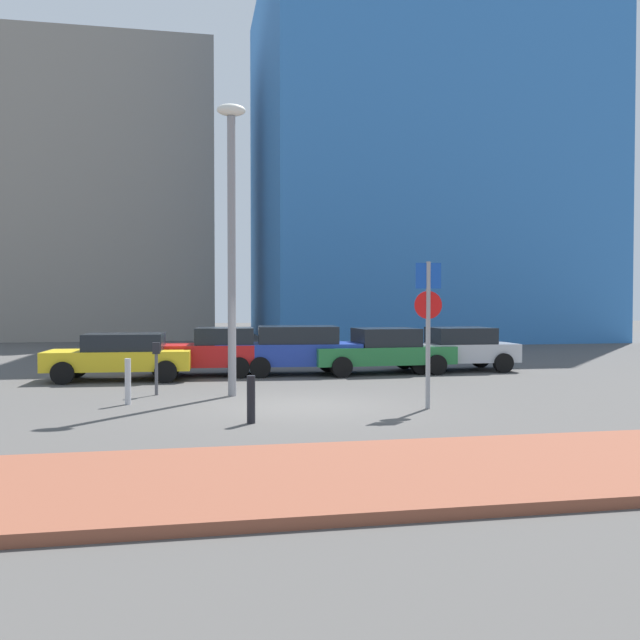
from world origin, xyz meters
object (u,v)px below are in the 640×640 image
(parked_car_blue, at_px, (291,349))
(street_lamp, at_px, (232,225))
(parked_car_green, at_px, (382,351))
(parked_car_yellow, at_px, (121,355))
(traffic_bollard_near, at_px, (128,381))
(parked_car_red, at_px, (215,351))
(parking_meter, at_px, (156,361))
(parked_car_silver, at_px, (454,348))
(parking_sign_post, at_px, (428,316))
(traffic_bollard_mid, at_px, (251,399))

(parked_car_blue, xyz_separation_m, street_lamp, (-2.10, -4.49, 3.36))
(street_lamp, bearing_deg, parked_car_green, 40.42)
(parked_car_yellow, distance_m, traffic_bollard_near, 4.91)
(parked_car_green, bearing_deg, parked_car_blue, 176.50)
(parked_car_red, bearing_deg, parked_car_yellow, -165.42)
(parked_car_red, relative_size, parking_meter, 3.34)
(parked_car_silver, height_order, traffic_bollard_near, parked_car_silver)
(parked_car_blue, height_order, traffic_bollard_near, parked_car_blue)
(parked_car_green, height_order, traffic_bollard_near, parked_car_green)
(parked_car_green, relative_size, street_lamp, 0.65)
(parked_car_red, bearing_deg, parked_car_blue, -4.07)
(parked_car_blue, bearing_deg, parked_car_silver, 1.68)
(parked_car_red, xyz_separation_m, street_lamp, (0.26, -4.65, 3.41))
(parked_car_red, relative_size, parked_car_silver, 1.06)
(parking_meter, bearing_deg, parked_car_green, 28.90)
(parking_sign_post, height_order, parking_meter, parking_sign_post)
(parked_car_blue, height_order, parking_meter, parked_car_blue)
(parked_car_silver, xyz_separation_m, parking_sign_post, (-3.63, -7.40, 1.24))
(parked_car_blue, bearing_deg, street_lamp, -115.08)
(parking_meter, relative_size, traffic_bollard_near, 1.26)
(parked_car_green, relative_size, traffic_bollard_near, 4.49)
(street_lamp, bearing_deg, parked_car_yellow, 127.61)
(parked_car_silver, height_order, parking_sign_post, parking_sign_post)
(traffic_bollard_near, bearing_deg, parking_sign_post, -15.90)
(parked_car_yellow, relative_size, parking_sign_post, 1.33)
(parked_car_yellow, bearing_deg, parking_sign_post, -43.44)
(parked_car_red, relative_size, traffic_bollard_near, 4.21)
(traffic_bollard_mid, bearing_deg, parked_car_red, 92.73)
(street_lamp, xyz_separation_m, traffic_bollard_near, (-2.38, -0.93, -3.66))
(traffic_bollard_near, bearing_deg, traffic_bollard_mid, -48.41)
(parked_car_blue, relative_size, street_lamp, 0.66)
(parked_car_silver, bearing_deg, street_lamp, -148.74)
(parked_car_red, height_order, traffic_bollard_near, parked_car_red)
(parked_car_blue, height_order, traffic_bollard_mid, parked_car_blue)
(parked_car_blue, xyz_separation_m, parking_sign_post, (1.93, -7.24, 1.19))
(parked_car_silver, xyz_separation_m, street_lamp, (-7.66, -4.65, 3.42))
(traffic_bollard_near, bearing_deg, parked_car_green, 35.17)
(street_lamp, bearing_deg, parking_meter, 164.60)
(parked_car_red, height_order, parked_car_blue, parked_car_blue)
(parked_car_yellow, xyz_separation_m, parked_car_silver, (10.69, 0.72, 0.02))
(parked_car_yellow, xyz_separation_m, parked_car_blue, (5.13, 0.55, 0.07))
(parking_meter, xyz_separation_m, traffic_bollard_mid, (1.98, -4.27, -0.40))
(parked_car_blue, bearing_deg, parked_car_green, -3.50)
(parked_car_silver, xyz_separation_m, traffic_bollard_near, (-10.03, -5.58, -0.24))
(parked_car_blue, bearing_deg, parked_car_red, 175.93)
(parked_car_yellow, bearing_deg, parked_car_blue, 6.16)
(parking_meter, distance_m, traffic_bollard_near, 1.57)
(parked_car_yellow, bearing_deg, traffic_bollard_mid, -67.60)
(parked_car_silver, distance_m, traffic_bollard_near, 11.48)
(parked_car_yellow, height_order, street_lamp, street_lamp)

